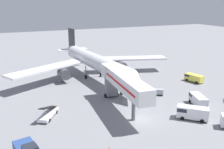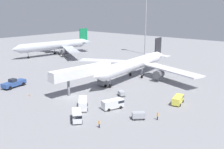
# 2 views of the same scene
# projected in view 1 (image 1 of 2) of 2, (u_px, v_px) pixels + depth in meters

# --- Properties ---
(ground_plane) EXTENTS (300.00, 300.00, 0.00)m
(ground_plane) POSITION_uv_depth(u_px,v_px,m) (141.00, 119.00, 46.48)
(ground_plane) COLOR gray
(airplane_at_gate) EXTENTS (46.92, 44.22, 12.10)m
(airplane_at_gate) POSITION_uv_depth(u_px,v_px,m) (94.00, 61.00, 70.04)
(airplane_at_gate) COLOR silver
(airplane_at_gate) RESTS_ON ground
(jet_bridge) EXTENTS (5.13, 19.82, 7.36)m
(jet_bridge) POSITION_uv_depth(u_px,v_px,m) (122.00, 81.00, 49.94)
(jet_bridge) COLOR silver
(jet_bridge) RESTS_ON ground
(belt_loader_truck) EXTENTS (4.81, 6.02, 2.96)m
(belt_loader_truck) POSITION_uv_depth(u_px,v_px,m) (48.00, 113.00, 47.14)
(belt_loader_truck) COLOR white
(belt_loader_truck) RESTS_ON ground
(service_van_far_right) EXTENTS (5.28, 5.22, 2.35)m
(service_van_far_right) POSITION_uv_depth(u_px,v_px,m) (192.00, 112.00, 46.25)
(service_van_far_right) COLOR white
(service_van_far_right) RESTS_ON ground
(service_van_mid_center) EXTENTS (2.91, 5.19, 1.98)m
(service_van_mid_center) POSITION_uv_depth(u_px,v_px,m) (194.00, 78.00, 67.81)
(service_van_mid_center) COLOR #E5DB4C
(service_van_mid_center) RESTS_ON ground
(service_van_outer_right) EXTENTS (3.67, 5.59, 2.19)m
(service_van_outer_right) POSITION_uv_depth(u_px,v_px,m) (198.00, 99.00, 52.45)
(service_van_outer_right) COLOR silver
(service_van_outer_right) RESTS_ON ground
(baggage_cart_far_center) EXTENTS (2.69, 2.39, 1.42)m
(baggage_cart_far_center) POSITION_uv_depth(u_px,v_px,m) (158.00, 92.00, 58.27)
(baggage_cart_far_center) COLOR #38383D
(baggage_cart_far_center) RESTS_ON ground
(safety_cone_alpha) EXTENTS (0.43, 0.43, 0.66)m
(safety_cone_alpha) POSITION_uv_depth(u_px,v_px,m) (109.00, 148.00, 36.73)
(safety_cone_alpha) COLOR black
(safety_cone_alpha) RESTS_ON ground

